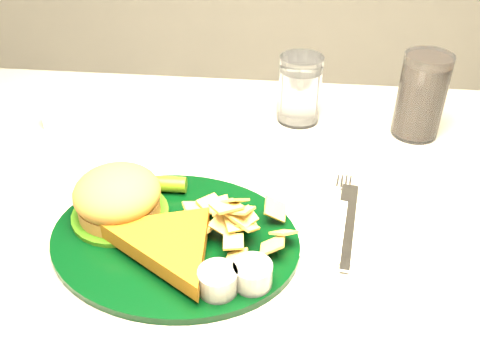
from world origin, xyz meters
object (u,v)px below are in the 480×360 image
object	(u,v)px
dinner_plate	(173,220)
water_glass	(300,89)
fork_napkin	(348,229)
table	(224,353)
cola_glass	(421,96)

from	to	relation	value
dinner_plate	water_glass	xyz separation A→B (m)	(0.15, 0.35, 0.02)
dinner_plate	fork_napkin	xyz separation A→B (m)	(0.23, 0.04, -0.03)
fork_napkin	table	bearing A→B (deg)	167.37
dinner_plate	fork_napkin	world-z (taller)	dinner_plate
table	water_glass	xyz separation A→B (m)	(0.11, 0.24, 0.44)
table	fork_napkin	bearing A→B (deg)	-20.24
water_glass	fork_napkin	world-z (taller)	water_glass
table	water_glass	distance (m)	0.51
table	dinner_plate	size ratio (longest dim) A/B	3.64
dinner_plate	water_glass	size ratio (longest dim) A/B	2.74
water_glass	table	bearing A→B (deg)	-114.74
cola_glass	fork_napkin	world-z (taller)	cola_glass
fork_napkin	water_glass	bearing A→B (deg)	110.92
table	water_glass	size ratio (longest dim) A/B	9.96
water_glass	cola_glass	bearing A→B (deg)	-8.27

